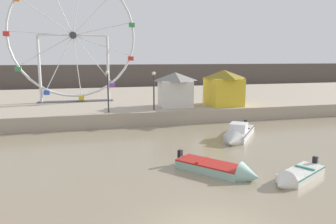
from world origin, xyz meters
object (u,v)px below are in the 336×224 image
Objects in this scene: motorboat_white_red_stripe at (295,177)px; carnival_booth_white_ticket at (175,89)px; promenade_lamp_far at (154,85)px; motorboat_pale_grey at (237,135)px; ferris_wheel_white_frame at (73,37)px; motorboat_seafoam at (223,169)px; promenade_lamp_near at (108,85)px; carnival_booth_yellow_awning at (223,87)px.

carnival_booth_white_ticket is at bearing -114.36° from motorboat_white_red_stripe.
promenade_lamp_far is (-2.39, -1.60, 0.57)m from carnival_booth_white_ticket.
motorboat_pale_grey is 19.83m from ferris_wheel_white_frame.
motorboat_white_red_stripe is 0.91× the size of motorboat_seafoam.
promenade_lamp_near reaches higher than carnival_booth_white_ticket.
ferris_wheel_white_frame is 9.17m from promenade_lamp_near.
motorboat_pale_grey is at bearing 108.88° from motorboat_seafoam.
motorboat_pale_grey is at bearing -73.39° from carnival_booth_white_ticket.
ferris_wheel_white_frame reaches higher than carnival_booth_yellow_awning.
carnival_booth_yellow_awning is (3.56, 16.17, 2.74)m from motorboat_white_red_stripe.
motorboat_pale_grey is (0.92, 7.79, 0.14)m from motorboat_white_red_stripe.
motorboat_pale_grey is 9.16m from carnival_booth_yellow_awning.
ferris_wheel_white_frame is (-10.37, 22.32, 7.55)m from motorboat_white_red_stripe.
motorboat_white_red_stripe is at bearing -101.04° from carnival_booth_yellow_awning.
motorboat_seafoam is at bearing -87.05° from promenade_lamp_far.
motorboat_seafoam is 1.19× the size of promenade_lamp_near.
carnival_booth_yellow_awning is 11.21m from promenade_lamp_near.
promenade_lamp_far is (-4.50, 7.15, 3.07)m from motorboat_pale_grey.
promenade_lamp_near reaches higher than motorboat_seafoam.
motorboat_seafoam is 16.07m from carnival_booth_yellow_awning.
carnival_booth_yellow_awning is at bearing -1.40° from carnival_booth_white_ticket.
ferris_wheel_white_frame is 3.89× the size of promenade_lamp_far.
promenade_lamp_near is at bearing -176.71° from promenade_lamp_far.
ferris_wheel_white_frame is (-11.29, 14.53, 7.41)m from motorboat_pale_grey.
promenade_lamp_near is (-4.65, 13.01, 3.26)m from motorboat_seafoam.
promenade_lamp_near is (-7.54, 14.71, 3.29)m from motorboat_white_red_stripe.
carnival_booth_yellow_awning is 1.11× the size of promenade_lamp_near.
promenade_lamp_far reaches higher than motorboat_pale_grey.
promenade_lamp_far is (-0.68, 13.24, 3.18)m from motorboat_seafoam.
motorboat_pale_grey is at bearing -125.22° from motorboat_white_red_stripe.
promenade_lamp_near reaches higher than motorboat_pale_grey.
carnival_booth_yellow_awning reaches higher than promenade_lamp_far.
promenade_lamp_far is at bearing 143.90° from motorboat_seafoam.
motorboat_pale_grey is 1.28× the size of carnival_booth_yellow_awning.
motorboat_seafoam is at bearing -93.52° from carnival_booth_white_ticket.
motorboat_white_red_stripe is 1.12× the size of promenade_lamp_far.
promenade_lamp_near is at bearing -90.64° from motorboat_pale_grey.
promenade_lamp_far is (-3.58, 14.94, 3.21)m from motorboat_white_red_stripe.
motorboat_white_red_stripe is 7.85m from motorboat_pale_grey.
ferris_wheel_white_frame is (-7.48, 20.62, 7.51)m from motorboat_seafoam.
carnival_booth_yellow_awning is at bearing -23.84° from ferris_wheel_white_frame.
carnival_booth_yellow_awning is at bearing 9.77° from promenade_lamp_far.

